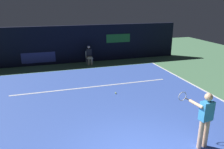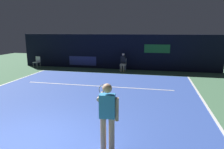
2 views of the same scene
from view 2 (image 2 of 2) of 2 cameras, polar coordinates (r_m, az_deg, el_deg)
The scene contains 9 objects.
ground_plane at distance 9.32m, azimuth -7.40°, elevation -6.10°, with size 30.26×30.26×0.00m, color #4C7A56.
court_surface at distance 9.32m, azimuth -7.40°, elevation -6.06°, with size 10.14×10.21×0.01m, color #3856B2.
line_sideline_left at distance 9.02m, azimuth 24.52°, elevation -7.66°, with size 0.10×10.21×0.01m, color white.
line_service at distance 10.94m, azimuth -4.25°, elevation -3.18°, with size 7.91×0.10×0.01m, color white.
back_wall at distance 15.69m, azimuth 1.12°, elevation 6.28°, with size 15.07×0.33×2.60m.
tennis_player at distance 4.90m, azimuth -1.29°, elevation -10.86°, with size 0.69×0.93×1.73m.
line_judge_on_chair at distance 14.81m, azimuth 3.07°, elevation 3.53°, with size 0.45×0.53×1.32m.
courtside_chair_near at distance 17.26m, azimuth -19.97°, elevation 3.43°, with size 0.48×0.46×0.88m.
tennis_ball at distance 9.62m, azimuth -1.65°, elevation -5.12°, with size 0.07×0.07×0.07m, color #CCE033.
Camera 2 is at (3.05, -4.21, 2.90)m, focal length 33.12 mm.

